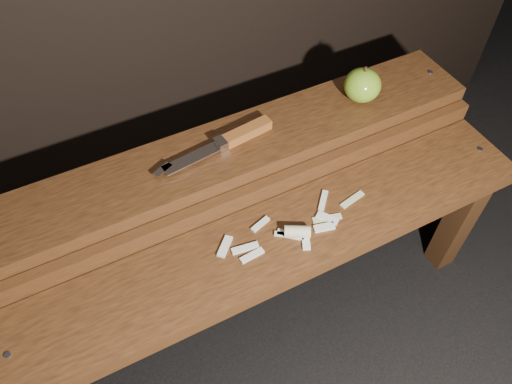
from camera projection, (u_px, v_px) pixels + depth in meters
name	position (u px, v px, depth m)	size (l,w,h in m)	color
ground	(266.00, 306.00, 1.41)	(60.00, 60.00, 0.00)	black
bench_front_tier	(281.00, 257.00, 1.10)	(1.20, 0.20, 0.42)	#341C0D
bench_rear_tier	(236.00, 171.00, 1.18)	(1.20, 0.21, 0.50)	#341C0D
apple	(362.00, 85.00, 1.19)	(0.09, 0.09, 0.09)	olive
knife	(233.00, 139.00, 1.11)	(0.29, 0.06, 0.03)	brown
apple_scraps	(295.00, 230.00, 1.06)	(0.37, 0.12, 0.03)	beige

